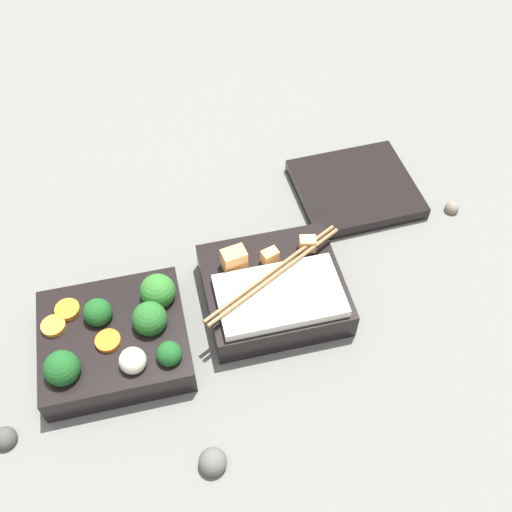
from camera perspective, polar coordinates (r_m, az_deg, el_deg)
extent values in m
plane|color=slate|center=(0.75, -4.42, -7.09)|extent=(3.00, 3.00, 0.00)
cube|color=black|center=(0.74, -13.28, -7.88)|extent=(0.17, 0.15, 0.04)
sphere|color=#2D7028|center=(0.72, -9.34, -3.33)|extent=(0.04, 0.04, 0.04)
sphere|color=#19511E|center=(0.68, -8.27, -9.20)|extent=(0.03, 0.03, 0.03)
sphere|color=#19511E|center=(0.70, -18.00, -10.13)|extent=(0.04, 0.04, 0.04)
sphere|color=#236023|center=(0.71, -10.14, -5.65)|extent=(0.04, 0.04, 0.04)
sphere|color=#19511E|center=(0.73, -14.84, -5.23)|extent=(0.03, 0.03, 0.03)
cylinder|color=orange|center=(0.74, -17.51, -4.90)|extent=(0.03, 0.03, 0.01)
cylinder|color=orange|center=(0.74, -18.74, -6.33)|extent=(0.04, 0.04, 0.01)
cylinder|color=orange|center=(0.71, -13.92, -7.84)|extent=(0.03, 0.03, 0.01)
sphere|color=beige|center=(0.68, -11.66, -9.74)|extent=(0.03, 0.03, 0.03)
cube|color=black|center=(0.76, 1.67, -3.23)|extent=(0.17, 0.15, 0.04)
cube|color=silver|center=(0.72, 2.36, -4.09)|extent=(0.15, 0.09, 0.01)
cube|color=#F4A356|center=(0.74, -2.10, -0.33)|extent=(0.03, 0.03, 0.03)
cube|color=#F4A356|center=(0.75, 1.34, -0.07)|extent=(0.02, 0.02, 0.02)
cube|color=#EAB266|center=(0.76, 4.93, 1.15)|extent=(0.02, 0.02, 0.02)
cylinder|color=olive|center=(0.73, 1.93, -1.83)|extent=(0.19, 0.11, 0.01)
cylinder|color=olive|center=(0.73, 1.55, -1.49)|extent=(0.19, 0.11, 0.01)
cube|color=black|center=(0.89, 9.41, 6.33)|extent=(0.17, 0.16, 0.02)
sphere|color=#7A6B5B|center=(0.91, 18.14, 4.35)|extent=(0.02, 0.02, 0.02)
sphere|color=#474442|center=(0.73, -22.78, -15.72)|extent=(0.03, 0.03, 0.03)
sphere|color=#595651|center=(0.67, -4.14, -18.98)|extent=(0.03, 0.03, 0.03)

